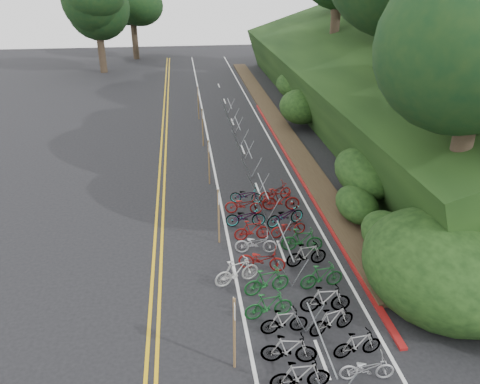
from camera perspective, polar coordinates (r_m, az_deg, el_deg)
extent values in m
plane|color=black|center=(16.17, -3.13, -15.64)|extent=(120.00, 120.00, 0.00)
cube|color=gold|center=(24.59, -9.97, -0.33)|extent=(0.12, 80.00, 0.01)
cube|color=gold|center=(24.57, -9.27, -0.29)|extent=(0.12, 80.00, 0.01)
cube|color=silver|center=(24.60, -2.63, 0.08)|extent=(0.12, 80.00, 0.01)
cube|color=silver|center=(25.24, 6.91, 0.61)|extent=(0.12, 80.00, 0.01)
cube|color=silver|center=(15.19, 9.96, -19.41)|extent=(0.10, 1.60, 0.01)
cube|color=silver|center=(19.69, 5.04, -7.14)|extent=(0.10, 1.60, 0.01)
cube|color=silver|center=(24.84, 2.20, 0.35)|extent=(0.10, 1.60, 0.01)
cube|color=silver|center=(30.30, 0.36, 5.21)|extent=(0.10, 1.60, 0.01)
cube|color=silver|center=(35.93, -0.93, 8.57)|extent=(0.10, 1.60, 0.01)
cube|color=silver|center=(41.67, -1.87, 11.00)|extent=(0.10, 1.60, 0.01)
cube|color=silver|center=(47.47, -2.60, 12.84)|extent=(0.10, 1.60, 0.01)
cube|color=maroon|center=(27.11, 6.95, 2.55)|extent=(0.25, 28.00, 0.10)
cube|color=black|center=(37.76, 15.35, 12.92)|extent=(12.32, 44.00, 9.11)
cube|color=#382819|center=(36.41, 4.30, 8.85)|extent=(1.40, 44.00, 0.16)
ellipsoid|color=#284C19|center=(19.58, 17.63, -5.05)|extent=(2.00, 2.80, 1.60)
ellipsoid|color=#284C19|center=(23.73, 14.83, 2.29)|extent=(2.60, 3.64, 2.08)
ellipsoid|color=#284C19|center=(29.23, 12.96, 7.88)|extent=(2.20, 3.08, 1.76)
ellipsoid|color=#284C19|center=(34.43, 7.36, 10.28)|extent=(3.00, 4.20, 2.40)
ellipsoid|color=#284C19|center=(40.20, 6.26, 12.84)|extent=(2.40, 3.36, 1.92)
ellipsoid|color=#284C19|center=(44.16, 6.80, 14.90)|extent=(2.80, 3.92, 2.24)
ellipsoid|color=#284C19|center=(21.97, 14.04, -1.46)|extent=(1.80, 2.52, 1.44)
ellipsoid|color=#284C19|center=(32.95, 12.10, 11.09)|extent=(3.20, 4.48, 2.56)
ellipsoid|color=black|center=(18.01, 23.20, -8.33)|extent=(5.28, 6.16, 3.52)
cylinder|color=#2D2319|center=(19.49, 24.87, 2.48)|extent=(0.77, 0.77, 5.10)
cylinder|color=#2D2319|center=(27.29, 18.76, 13.45)|extent=(0.81, 0.81, 5.88)
cylinder|color=#2D2319|center=(35.33, 17.31, 18.03)|extent=(0.86, 0.86, 6.67)
cylinder|color=#2D2319|center=(42.52, 11.42, 18.45)|extent=(0.79, 0.79, 5.49)
cylinder|color=#2D2319|center=(50.75, 11.49, 20.83)|extent=(0.83, 0.83, 6.28)
cylinder|color=#2D2319|center=(55.33, -16.55, 16.42)|extent=(0.77, 0.77, 5.10)
ellipsoid|color=black|center=(54.84, -17.20, 21.18)|extent=(6.97, 6.97, 6.63)
cylinder|color=#2D2319|center=(62.87, -12.69, 17.68)|extent=(0.75, 0.75, 4.71)
ellipsoid|color=black|center=(62.45, -13.09, 21.47)|extent=(6.10, 6.10, 5.80)
cylinder|color=gray|center=(14.25, 9.83, -17.03)|extent=(0.05, 3.05, 0.05)
cylinder|color=gray|center=(15.55, 7.14, -15.14)|extent=(0.55, 0.04, 1.08)
cylinder|color=gray|center=(15.68, 9.20, -14.90)|extent=(0.55, 0.04, 1.08)
cylinder|color=gray|center=(18.24, 5.51, -5.84)|extent=(0.05, 3.00, 0.05)
cylinder|color=gray|center=(17.37, 5.51, -9.93)|extent=(0.58, 0.04, 1.13)
cylinder|color=gray|center=(17.49, 7.33, -9.76)|extent=(0.58, 0.04, 1.13)
cylinder|color=gray|center=(19.65, 3.77, -5.20)|extent=(0.58, 0.04, 1.13)
cylinder|color=gray|center=(19.76, 5.37, -5.09)|extent=(0.58, 0.04, 1.13)
cylinder|color=gray|center=(22.55, 2.81, 0.79)|extent=(0.05, 3.00, 0.05)
cylinder|color=gray|center=(21.53, 2.68, -2.21)|extent=(0.58, 0.04, 1.13)
cylinder|color=gray|center=(21.63, 4.15, -2.12)|extent=(0.58, 0.04, 1.13)
cylinder|color=gray|center=(24.00, 1.56, 0.92)|extent=(0.58, 0.04, 1.13)
cylinder|color=gray|center=(24.09, 2.87, 0.99)|extent=(0.58, 0.04, 1.13)
cylinder|color=gray|center=(27.10, 1.00, 5.24)|extent=(0.05, 3.00, 0.05)
cylinder|color=gray|center=(25.99, 0.82, 2.95)|extent=(0.58, 0.04, 1.13)
cylinder|color=gray|center=(26.07, 2.04, 3.01)|extent=(0.58, 0.04, 1.13)
cylinder|color=gray|center=(28.57, 0.03, 5.12)|extent=(0.58, 0.04, 1.13)
cylinder|color=gray|center=(28.64, 1.15, 5.17)|extent=(0.58, 0.04, 1.13)
cylinder|color=gray|center=(31.79, -0.30, 8.40)|extent=(0.05, 3.00, 0.05)
cylinder|color=gray|center=(30.62, -0.50, 6.57)|extent=(0.58, 0.04, 1.13)
cylinder|color=gray|center=(30.68, 0.55, 6.62)|extent=(0.58, 0.04, 1.13)
cylinder|color=gray|center=(33.26, -1.08, 8.16)|extent=(0.58, 0.04, 1.13)
cylinder|color=gray|center=(33.32, -0.11, 8.19)|extent=(0.58, 0.04, 1.13)
cylinder|color=gray|center=(36.55, -1.28, 10.74)|extent=(0.05, 3.00, 0.05)
cylinder|color=gray|center=(35.35, -1.48, 9.23)|extent=(0.58, 0.04, 1.13)
cylinder|color=gray|center=(35.40, -0.57, 9.27)|extent=(0.58, 0.04, 1.13)
cylinder|color=gray|center=(38.02, -1.93, 10.43)|extent=(0.58, 0.04, 1.13)
cylinder|color=gray|center=(38.08, -1.07, 10.46)|extent=(0.58, 0.04, 1.13)
cylinder|color=brown|center=(13.89, -0.70, -16.93)|extent=(0.08, 0.08, 2.53)
cube|color=silver|center=(13.29, -0.72, -14.03)|extent=(0.02, 0.40, 0.50)
cylinder|color=brown|center=(19.58, -2.61, -3.03)|extent=(0.08, 0.08, 2.50)
cube|color=silver|center=(19.16, -2.67, -0.67)|extent=(0.02, 0.40, 0.50)
cylinder|color=brown|center=(24.99, -3.80, 3.59)|extent=(0.08, 0.08, 2.50)
cube|color=silver|center=(24.66, -3.87, 5.53)|extent=(0.02, 0.40, 0.50)
cylinder|color=brown|center=(30.62, -4.57, 7.82)|extent=(0.08, 0.08, 2.50)
cube|color=silver|center=(30.35, -4.63, 9.44)|extent=(0.02, 0.40, 0.50)
cylinder|color=brown|center=(36.36, -5.11, 10.72)|extent=(0.08, 0.08, 2.50)
cube|color=silver|center=(36.14, -5.16, 12.10)|extent=(0.02, 0.40, 0.50)
imported|color=beige|center=(17.50, -0.39, -9.67)|extent=(0.99, 1.83, 1.06)
imported|color=slate|center=(13.96, 7.36, -21.29)|extent=(0.50, 1.73, 1.04)
imported|color=#9E9EA3|center=(14.63, 15.23, -19.97)|extent=(0.68, 1.62, 0.83)
imported|color=slate|center=(14.63, 5.98, -18.52)|extent=(0.75, 1.74, 1.01)
imported|color=slate|center=(15.18, 14.14, -17.54)|extent=(0.60, 1.58, 0.93)
imported|color=slate|center=(15.55, 5.43, -15.41)|extent=(0.49, 1.58, 0.94)
imported|color=slate|center=(15.77, 11.15, -15.07)|extent=(0.91, 1.72, 0.99)
imported|color=#144C1E|center=(16.06, 3.51, -13.62)|extent=(0.66, 1.72, 1.01)
imported|color=slate|center=(16.50, 10.37, -12.74)|extent=(0.59, 1.77, 1.05)
imported|color=#144C1E|center=(17.07, 3.30, -10.79)|extent=(0.82, 1.80, 1.05)
imported|color=#144C1E|center=(17.58, 9.94, -10.06)|extent=(0.67, 1.71, 1.00)
imported|color=maroon|center=(18.27, 2.69, -8.17)|extent=(1.15, 1.95, 0.97)
imported|color=slate|center=(18.67, 8.12, -7.54)|extent=(0.68, 1.72, 1.01)
imported|color=#9E9EA3|center=(19.29, 1.95, -6.23)|extent=(0.82, 1.80, 0.91)
imported|color=#144C1E|center=(19.53, 7.56, -5.80)|extent=(0.73, 1.78, 1.04)
imported|color=maroon|center=(20.14, 1.48, -4.65)|extent=(0.54, 1.60, 0.95)
imported|color=maroon|center=(20.52, 5.89, -4.31)|extent=(0.89, 1.72, 0.86)
imported|color=slate|center=(21.17, 0.68, -3.01)|extent=(0.72, 1.84, 0.95)
imported|color=slate|center=(21.34, 5.53, -2.84)|extent=(1.21, 1.98, 0.98)
imported|color=maroon|center=(22.22, 0.45, -1.54)|extent=(0.95, 1.88, 0.94)
imported|color=maroon|center=(22.57, 5.01, -0.97)|extent=(0.71, 1.87, 1.09)
imported|color=slate|center=(23.24, 0.78, -0.37)|extent=(0.89, 1.70, 0.85)
imported|color=maroon|center=(23.53, 4.30, 0.03)|extent=(1.14, 1.89, 0.94)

